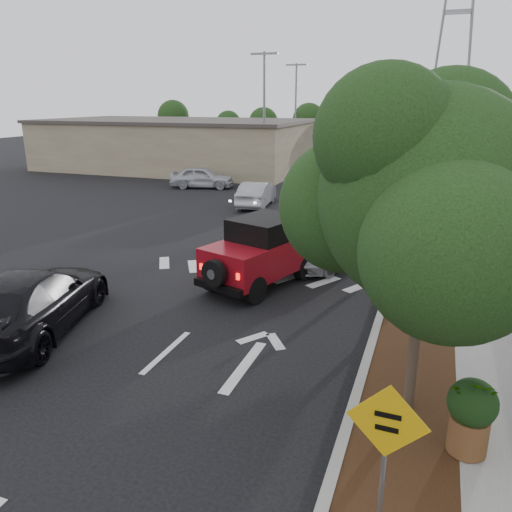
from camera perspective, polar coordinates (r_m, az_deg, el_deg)
The scene contains 18 objects.
ground at distance 12.36m, azimuth -10.21°, elevation -10.74°, with size 120.00×120.00×0.00m, color black.
curb at distance 22.11m, azimuth 16.45°, elevation 1.76°, with size 0.20×70.00×0.15m, color #9E9B93.
planting_strip at distance 22.09m, azimuth 19.02°, elevation 1.46°, with size 1.80×70.00×0.12m, color black.
sidewalk at distance 22.17m, azimuth 23.92°, elevation 0.95°, with size 2.00×70.00×0.12m, color gray.
commercial_building at distance 45.07m, azimuth -9.13°, elevation 12.41°, with size 22.00×12.00×4.00m, color #82725A.
transmission_tower at distance 57.63m, azimuth 20.49°, elevation 10.60°, with size 7.00×4.00×28.00m, color slate, non-canonical shape.
street_tree_near at distance 10.56m, azimuth 16.91°, elevation -16.60°, with size 3.80×3.80×5.92m, color black, non-canonical shape.
street_tree_mid at distance 16.86m, azimuth 18.45°, elevation -3.55°, with size 3.20×3.20×5.32m, color black, non-canonical shape.
street_tree_far at distance 23.07m, azimuth 19.08°, elevation 1.95°, with size 3.40×3.40×5.62m, color black, non-canonical shape.
light_pole_a at distance 37.82m, azimuth 0.90°, elevation 8.64°, with size 2.00×0.22×9.00m, color slate, non-canonical shape.
light_pole_b at distance 49.47m, azimuth 4.40°, elevation 10.68°, with size 2.00×0.22×9.00m, color slate, non-canonical shape.
red_jeep at distance 16.10m, azimuth 0.92°, elevation 0.60°, with size 3.03×4.48×2.19m.
silver_suv_ahead at distance 18.51m, azimuth 8.25°, elevation 1.17°, with size 2.16×4.68×1.30m, color #A4A8AC.
black_suv_oncoming at distance 14.08m, azimuth -24.34°, elevation -4.74°, with size 2.35×5.78×1.68m, color black.
silver_sedan_oncoming at distance 28.37m, azimuth 0.07°, elevation 7.11°, with size 1.47×4.22×1.39m, color #97999E.
parked_suv at distance 34.63m, azimuth -6.19°, elevation 8.95°, with size 1.72×4.28×1.46m, color #B9BBC2.
speed_hump_sign at distance 7.09m, azimuth 14.62°, elevation -19.64°, with size 1.06×0.10×2.26m.
terracotta_planter at distance 9.23m, azimuth 23.44°, elevation -15.75°, with size 0.80×0.80×1.40m.
Camera 1 is at (5.67, -9.34, 5.78)m, focal length 35.00 mm.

